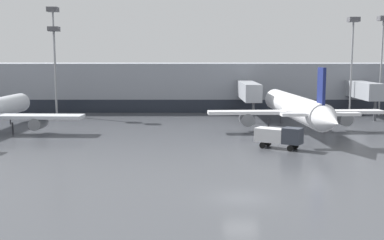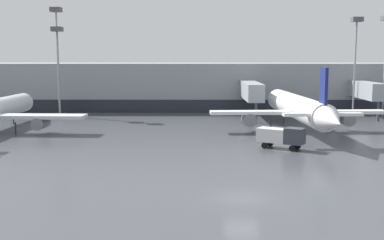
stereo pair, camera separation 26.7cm
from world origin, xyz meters
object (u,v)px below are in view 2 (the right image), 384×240
apron_light_mast_1 (58,44)px  apron_light_mast_2 (356,38)px  service_truck_2 (281,136)px  parked_jet_1 (298,108)px  apron_light_mast_4 (57,31)px

apron_light_mast_1 → apron_light_mast_2: size_ratio=0.91×
service_truck_2 → apron_light_mast_1: 46.67m
parked_jet_1 → apron_light_mast_1: size_ratio=2.15×
service_truck_2 → apron_light_mast_4: apron_light_mast_4 is taller
parked_jet_1 → apron_light_mast_4: 43.91m
apron_light_mast_1 → apron_light_mast_4: bearing=121.1°
parked_jet_1 → apron_light_mast_4: apron_light_mast_4 is taller
service_truck_2 → apron_light_mast_2: (17.80, 30.13, 12.04)m
apron_light_mast_1 → apron_light_mast_4: apron_light_mast_4 is taller
apron_light_mast_4 → apron_light_mast_1: bearing=-58.9°
apron_light_mast_4 → service_truck_2: bearing=-42.2°
parked_jet_1 → service_truck_2: (-4.48, -12.31, -1.82)m
parked_jet_1 → apron_light_mast_2: size_ratio=1.95×
apron_light_mast_2 → service_truck_2: bearing=-120.6°
service_truck_2 → apron_light_mast_2: bearing=91.3°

